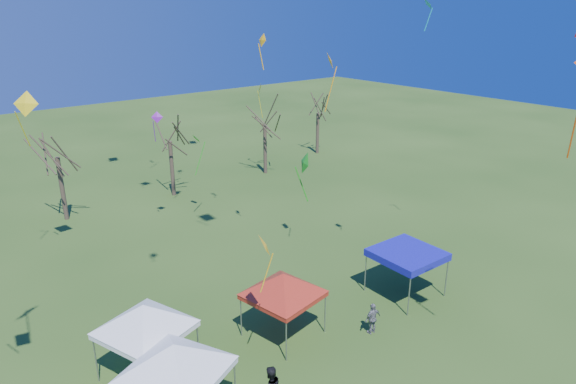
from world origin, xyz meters
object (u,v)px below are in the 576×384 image
at_px(tree_3, 168,121).
at_px(tent_white_west, 174,350).
at_px(tent_red, 283,278).
at_px(person_grey, 373,318).
at_px(tree_4, 264,108).
at_px(tent_blue, 407,255).
at_px(tent_white_mid, 143,310).
at_px(tree_2, 54,134).
at_px(tree_5, 318,98).

distance_m(tree_3, tent_white_west, 25.18).
bearing_deg(tent_red, person_grey, -38.28).
distance_m(tree_4, tent_blue, 23.09).
bearing_deg(tent_white_west, tent_blue, 2.36).
height_order(tree_3, tent_red, tree_3).
relative_size(tree_4, tent_white_mid, 1.90).
height_order(tree_2, tree_5, tree_2).
relative_size(tree_2, tent_red, 1.99).
bearing_deg(tent_white_mid, tent_blue, -11.17).
distance_m(tree_5, tent_white_west, 37.98).
bearing_deg(tent_red, tree_2, 99.27).
height_order(tree_2, tree_4, tree_2).
distance_m(tree_2, tent_red, 21.28).
bearing_deg(tree_4, tent_white_mid, -136.98).
bearing_deg(tree_4, tree_5, 13.85).
bearing_deg(tree_5, person_grey, -127.84).
height_order(tree_4, tent_white_mid, tree_4).
distance_m(tree_5, tent_white_mid, 35.76).
distance_m(tent_white_mid, tent_red, 6.21).
relative_size(tent_white_west, tent_blue, 1.29).
bearing_deg(tent_white_west, person_grey, -4.30).
height_order(tent_white_west, person_grey, tent_white_west).
height_order(tent_blue, person_grey, tent_blue).
bearing_deg(tent_white_mid, tree_5, 36.26).
relative_size(tree_2, tree_4, 1.04).
bearing_deg(tree_4, tent_red, -125.13).
relative_size(tent_red, tent_blue, 1.25).
bearing_deg(tree_3, tent_red, -103.80).
relative_size(tent_blue, person_grey, 2.10).
height_order(tree_5, tent_white_west, tree_5).
height_order(tent_red, person_grey, tent_red).
bearing_deg(tree_5, tent_white_mid, -143.74).
bearing_deg(tent_white_mid, tree_2, 82.16).
relative_size(tent_white_west, tent_red, 1.03).
xyz_separation_m(tree_4, tent_blue, (-7.07, -21.66, -3.76)).
distance_m(tent_red, tent_blue, 7.41).
xyz_separation_m(tree_4, tent_white_west, (-20.72, -22.23, -2.84)).
bearing_deg(tree_2, tent_blue, -64.20).
distance_m(tree_4, tree_5, 8.62).
bearing_deg(tree_4, tent_white_west, -132.99).
height_order(tree_3, tent_white_west, tree_3).
height_order(tree_4, tent_white_west, tree_4).
bearing_deg(person_grey, tent_white_mid, -19.95).
distance_m(tree_2, tent_white_mid, 19.85).
relative_size(tree_3, tent_white_west, 1.87).
height_order(tree_4, tent_blue, tree_4).
distance_m(tent_white_west, person_grey, 9.98).
xyz_separation_m(tent_white_mid, person_grey, (9.33, -3.92, -2.33)).
xyz_separation_m(tree_4, tree_5, (8.37, 2.06, -0.33)).
bearing_deg(tent_white_mid, tent_red, -12.48).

